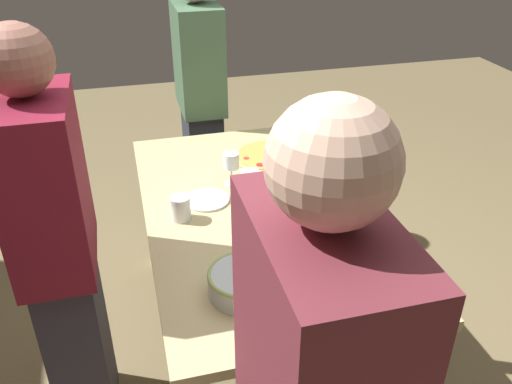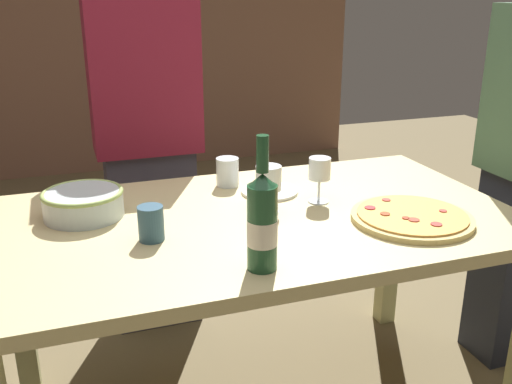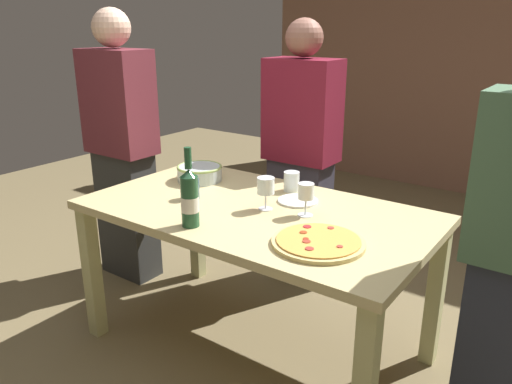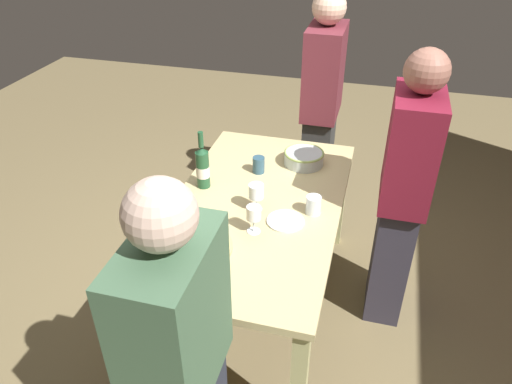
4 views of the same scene
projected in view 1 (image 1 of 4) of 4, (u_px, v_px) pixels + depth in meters
The scene contains 12 objects.
ground_plane at pixel (256, 341), 2.59m from camera, with size 8.00×8.00×0.00m, color brown.
dining_table at pixel (256, 227), 2.26m from camera, with size 1.60×0.90×0.75m.
pizza at pixel (271, 156), 2.61m from camera, with size 0.36×0.36×0.03m.
serving_bowl at pixel (245, 281), 1.73m from camera, with size 0.24×0.24×0.08m.
wine_bottle at pixel (343, 183), 2.14m from camera, with size 0.08×0.08×0.34m.
wine_glass_near_pizza at pixel (231, 162), 2.34m from camera, with size 0.07×0.07×0.15m.
wine_glass_by_bottle at pixel (250, 181), 2.19m from camera, with size 0.08×0.08×0.15m.
cup_amber at pixel (181, 209), 2.11m from camera, with size 0.08×0.08×0.10m, color white.
cup_ceramic at pixel (299, 241), 1.93m from camera, with size 0.07×0.07×0.10m, color #2F5367.
side_plate at pixel (207, 200), 2.26m from camera, with size 0.19×0.19×0.01m, color white.
person_host at pixel (201, 105), 3.12m from camera, with size 0.42×0.24×1.58m.
person_guest_right at pixel (61, 256), 1.84m from camera, with size 0.42×0.24×1.59m.
Camera 1 is at (-1.82, 0.48, 1.91)m, focal length 37.61 mm.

